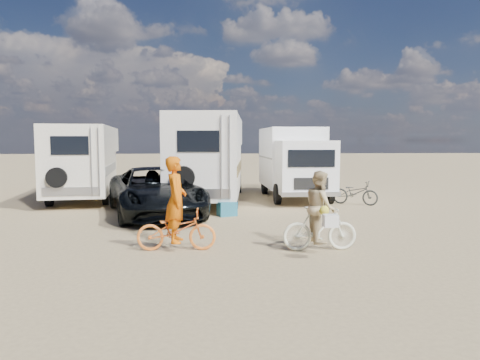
{
  "coord_description": "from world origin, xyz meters",
  "views": [
    {
      "loc": [
        0.16,
        -10.77,
        2.36
      ],
      "look_at": [
        0.98,
        1.17,
        1.3
      ],
      "focal_mm": 33.55,
      "sensor_mm": 36.0,
      "label": 1
    }
  ],
  "objects": [
    {
      "name": "rv_main",
      "position": [
        0.2,
        7.06,
        1.64
      ],
      "size": [
        3.09,
        8.05,
        3.28
      ],
      "primitive_type": null,
      "rotation": [
        0.0,
        0.0,
        -0.09
      ],
      "color": "white",
      "rests_on": "ground"
    },
    {
      "name": "dark_suv",
      "position": [
        -1.54,
        3.4,
        0.76
      ],
      "size": [
        3.9,
        5.93,
        1.52
      ],
      "primitive_type": "imported",
      "rotation": [
        0.0,
        0.0,
        0.27
      ],
      "color": "black",
      "rests_on": "ground"
    },
    {
      "name": "bike_parked",
      "position": [
        5.51,
        5.27,
        0.44
      ],
      "size": [
        1.73,
        1.42,
        0.89
      ],
      "primitive_type": "imported",
      "rotation": [
        0.0,
        0.0,
        0.98
      ],
      "color": "#2B2D2A",
      "rests_on": "ground"
    },
    {
      "name": "rv_left",
      "position": [
        -4.85,
        7.68,
        1.45
      ],
      "size": [
        3.0,
        6.82,
        2.91
      ],
      "primitive_type": null,
      "rotation": [
        0.0,
        0.0,
        0.13
      ],
      "color": "beige",
      "rests_on": "ground"
    },
    {
      "name": "crate",
      "position": [
        -0.28,
        4.73,
        0.17
      ],
      "size": [
        0.43,
        0.43,
        0.33
      ],
      "primitive_type": "cube",
      "rotation": [
        0.0,
        0.0,
        -0.04
      ],
      "color": "olive",
      "rests_on": "ground"
    },
    {
      "name": "ground",
      "position": [
        0.0,
        0.0,
        0.0
      ],
      "size": [
        140.0,
        140.0,
        0.0
      ],
      "primitive_type": "plane",
      "color": "tan",
      "rests_on": "ground"
    },
    {
      "name": "bike_man",
      "position": [
        -0.55,
        -1.22,
        0.44
      ],
      "size": [
        1.7,
        0.61,
        0.89
      ],
      "primitive_type": "imported",
      "rotation": [
        0.0,
        0.0,
        1.56
      ],
      "color": "orange",
      "rests_on": "ground"
    },
    {
      "name": "cooler",
      "position": [
        0.71,
        3.13,
        0.22
      ],
      "size": [
        0.66,
        0.57,
        0.45
      ],
      "primitive_type": "cube",
      "rotation": [
        0.0,
        0.0,
        0.34
      ],
      "color": "#226781",
      "rests_on": "ground"
    },
    {
      "name": "box_truck",
      "position": [
        3.62,
        7.17,
        1.44
      ],
      "size": [
        2.3,
        5.56,
        2.88
      ],
      "primitive_type": null,
      "rotation": [
        0.0,
        0.0,
        0.02
      ],
      "color": "white",
      "rests_on": "ground"
    },
    {
      "name": "rider_man",
      "position": [
        -0.55,
        -1.22,
        0.92
      ],
      "size": [
        0.45,
        0.68,
        1.84
      ],
      "primitive_type": "imported",
      "rotation": [
        0.0,
        0.0,
        1.56
      ],
      "color": "#D05A06",
      "rests_on": "ground"
    },
    {
      "name": "bike_woman",
      "position": [
        2.52,
        -1.45,
        0.48
      ],
      "size": [
        1.6,
        0.46,
        0.96
      ],
      "primitive_type": "imported",
      "rotation": [
        0.0,
        0.0,
        1.57
      ],
      "color": "#E8E8C8",
      "rests_on": "ground"
    },
    {
      "name": "rider_woman",
      "position": [
        2.52,
        -1.45,
        0.77
      ],
      "size": [
        0.59,
        0.75,
        1.54
      ],
      "primitive_type": "imported",
      "rotation": [
        0.0,
        0.0,
        1.57
      ],
      "color": "tan",
      "rests_on": "ground"
    }
  ]
}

